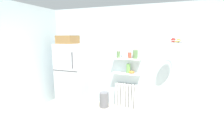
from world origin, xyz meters
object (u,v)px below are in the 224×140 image
(radiator, at_px, (126,96))
(shelf_bowl, at_px, (132,72))
(storage_jar_2, at_px, (130,55))
(hanging_fruit_basket, at_px, (176,41))
(refrigerator, at_px, (73,73))
(pet_food_bowl, at_px, (120,111))
(trash_bin, at_px, (104,100))
(storage_jar_1, at_px, (124,54))
(storage_jar_0, at_px, (118,54))
(vase, at_px, (128,68))
(storage_jar_3, at_px, (135,54))

(radiator, bearing_deg, shelf_bowl, -12.15)
(radiator, distance_m, storage_jar_2, 1.08)
(shelf_bowl, xyz_separation_m, hanging_fruit_basket, (0.98, -0.30, 0.79))
(hanging_fruit_basket, bearing_deg, shelf_bowl, 163.28)
(storage_jar_2, bearing_deg, refrigerator, -171.62)
(radiator, relative_size, pet_food_bowl, 3.22)
(hanging_fruit_basket, bearing_deg, radiator, 163.84)
(refrigerator, relative_size, trash_bin, 4.66)
(radiator, height_order, storage_jar_1, storage_jar_1)
(radiator, bearing_deg, storage_jar_1, -157.81)
(storage_jar_2, relative_size, trash_bin, 0.40)
(storage_jar_0, distance_m, storage_jar_2, 0.29)
(storage_jar_1, distance_m, hanging_fruit_basket, 1.28)
(pet_food_bowl, bearing_deg, hanging_fruit_basket, 1.23)
(storage_jar_0, xyz_separation_m, vase, (0.27, 0.00, -0.35))
(storage_jar_1, distance_m, trash_bin, 1.33)
(radiator, height_order, storage_jar_2, storage_jar_2)
(storage_jar_0, bearing_deg, shelf_bowl, 0.00)
(refrigerator, xyz_separation_m, shelf_bowl, (1.60, 0.23, 0.09))
(refrigerator, height_order, trash_bin, refrigerator)
(vase, height_order, shelf_bowl, vase)
(storage_jar_3, relative_size, vase, 0.96)
(shelf_bowl, height_order, hanging_fruit_basket, hanging_fruit_basket)
(storage_jar_2, height_order, trash_bin, storage_jar_2)
(refrigerator, relative_size, storage_jar_1, 7.98)
(refrigerator, xyz_separation_m, storage_jar_2, (1.53, 0.23, 0.52))
(refrigerator, height_order, pet_food_bowl, refrigerator)
(shelf_bowl, distance_m, hanging_fruit_basket, 1.30)
(storage_jar_1, bearing_deg, refrigerator, -170.75)
(pet_food_bowl, bearing_deg, vase, 72.44)
(pet_food_bowl, relative_size, hanging_fruit_basket, 0.58)
(shelf_bowl, height_order, pet_food_bowl, shelf_bowl)
(radiator, relative_size, vase, 2.69)
(pet_food_bowl, bearing_deg, storage_jar_0, 117.57)
(storage_jar_0, bearing_deg, refrigerator, -169.67)
(hanging_fruit_basket, bearing_deg, storage_jar_3, 161.87)
(refrigerator, bearing_deg, storage_jar_2, 8.38)
(storage_jar_2, height_order, pet_food_bowl, storage_jar_2)
(refrigerator, height_order, storage_jar_1, refrigerator)
(refrigerator, xyz_separation_m, radiator, (1.46, 0.26, -0.56))
(storage_jar_2, distance_m, hanging_fruit_basket, 1.15)
(trash_bin, bearing_deg, vase, 15.91)
(radiator, bearing_deg, refrigerator, -170.06)
(storage_jar_0, distance_m, shelf_bowl, 0.56)
(trash_bin, bearing_deg, hanging_fruit_basket, -4.24)
(shelf_bowl, bearing_deg, vase, 180.00)
(storage_jar_1, relative_size, shelf_bowl, 1.68)
(refrigerator, relative_size, shelf_bowl, 13.37)
(storage_jar_3, bearing_deg, vase, -180.00)
(pet_food_bowl, height_order, hanging_fruit_basket, hanging_fruit_basket)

